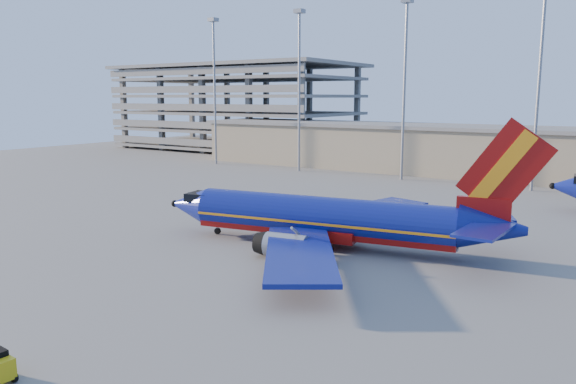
% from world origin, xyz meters
% --- Properties ---
extents(ground, '(220.00, 220.00, 0.00)m').
position_xyz_m(ground, '(0.00, 0.00, 0.00)').
color(ground, slate).
rests_on(ground, ground).
extents(terminal_building, '(122.00, 16.00, 8.50)m').
position_xyz_m(terminal_building, '(10.00, 58.00, 4.32)').
color(terminal_building, gray).
rests_on(terminal_building, ground).
extents(parking_garage, '(62.00, 32.00, 21.40)m').
position_xyz_m(parking_garage, '(-62.00, 74.05, 11.73)').
color(parking_garage, slate).
rests_on(parking_garage, ground).
extents(light_mast_row, '(101.60, 1.60, 28.65)m').
position_xyz_m(light_mast_row, '(5.00, 46.00, 17.55)').
color(light_mast_row, gray).
rests_on(light_mast_row, ground).
extents(aircraft_main, '(34.90, 33.30, 11.89)m').
position_xyz_m(aircraft_main, '(5.98, 2.84, 2.54)').
color(aircraft_main, navy).
rests_on(aircraft_main, ground).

